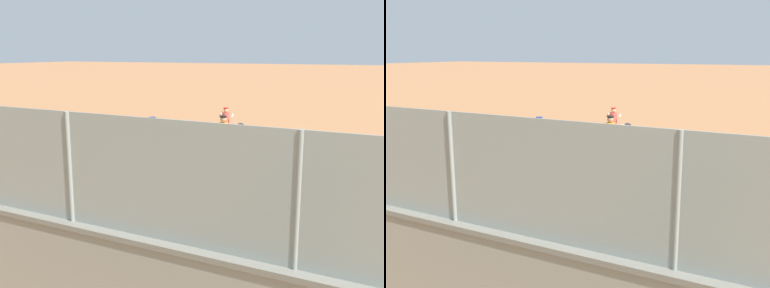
% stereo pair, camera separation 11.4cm
% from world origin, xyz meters
% --- Properties ---
extents(ground_plane, '(260.00, 260.00, 0.00)m').
position_xyz_m(ground_plane, '(0.00, 0.00, 0.00)').
color(ground_plane, '#A36B42').
extents(fence_panel_on_wall, '(26.45, 0.18, 1.63)m').
position_xyz_m(fence_panel_on_wall, '(-2.94, 13.28, 2.33)').
color(fence_panel_on_wall, gray).
rests_on(fence_panel_on_wall, perimeter_wall).
extents(player_foreground_swinging, '(0.78, 1.18, 1.70)m').
position_xyz_m(player_foreground_swinging, '(2.18, 3.31, 1.01)').
color(player_foreground_swinging, '#B2B2B2').
rests_on(player_foreground_swinging, ground_plane).
extents(player_at_service_line, '(0.90, 0.95, 1.50)m').
position_xyz_m(player_at_service_line, '(3.72, -0.52, 0.88)').
color(player_at_service_line, '#591919').
rests_on(player_at_service_line, ground_plane).
extents(player_baseline_waiting, '(1.06, 0.76, 1.63)m').
position_xyz_m(player_baseline_waiting, '(4.63, 4.28, 0.96)').
color(player_baseline_waiting, '#591919').
rests_on(player_baseline_waiting, ground_plane).
extents(sports_ball, '(0.20, 0.20, 0.20)m').
position_xyz_m(sports_ball, '(3.69, 4.26, 1.03)').
color(sports_ball, orange).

